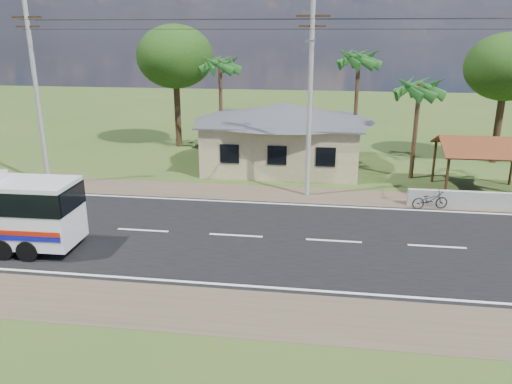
# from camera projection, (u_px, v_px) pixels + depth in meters

# --- Properties ---
(ground) EXTENTS (120.00, 120.00, 0.00)m
(ground) POSITION_uv_depth(u_px,v_px,m) (236.00, 236.00, 23.15)
(ground) COLOR #2F4C1B
(ground) RESTS_ON ground
(road) EXTENTS (120.00, 16.00, 0.03)m
(road) POSITION_uv_depth(u_px,v_px,m) (236.00, 236.00, 23.15)
(road) COLOR black
(road) RESTS_ON ground
(house) EXTENTS (12.40, 10.00, 5.00)m
(house) POSITION_uv_depth(u_px,v_px,m) (283.00, 128.00, 34.45)
(house) COLOR #C7B485
(house) RESTS_ON ground
(waiting_shed) EXTENTS (5.20, 4.48, 3.35)m
(waiting_shed) POSITION_uv_depth(u_px,v_px,m) (485.00, 147.00, 28.59)
(waiting_shed) COLOR #372614
(waiting_shed) RESTS_ON ground
(concrete_barrier) EXTENTS (7.00, 0.30, 0.90)m
(concrete_barrier) POSITION_uv_depth(u_px,v_px,m) (475.00, 200.00, 26.69)
(concrete_barrier) COLOR #9E9E99
(concrete_barrier) RESTS_ON ground
(utility_poles) EXTENTS (32.80, 2.22, 11.00)m
(utility_poles) POSITION_uv_depth(u_px,v_px,m) (304.00, 94.00, 27.13)
(utility_poles) COLOR #9E9E99
(utility_poles) RESTS_ON ground
(palm_near) EXTENTS (2.80, 2.80, 6.70)m
(palm_near) POSITION_uv_depth(u_px,v_px,m) (419.00, 88.00, 30.49)
(palm_near) COLOR #47301E
(palm_near) RESTS_ON ground
(palm_mid) EXTENTS (2.80, 2.80, 8.20)m
(palm_mid) POSITION_uv_depth(u_px,v_px,m) (359.00, 60.00, 34.75)
(palm_mid) COLOR #47301E
(palm_mid) RESTS_ON ground
(palm_far) EXTENTS (2.80, 2.80, 7.70)m
(palm_far) POSITION_uv_depth(u_px,v_px,m) (220.00, 65.00, 36.70)
(palm_far) COLOR #47301E
(palm_far) RESTS_ON ground
(tree_behind_house) EXTENTS (6.00, 6.00, 9.61)m
(tree_behind_house) POSITION_uv_depth(u_px,v_px,m) (175.00, 57.00, 38.98)
(tree_behind_house) COLOR #47301E
(tree_behind_house) RESTS_ON ground
(tree_behind_shed) EXTENTS (5.60, 5.60, 9.02)m
(tree_behind_shed) POSITION_uv_depth(u_px,v_px,m) (507.00, 67.00, 34.04)
(tree_behind_shed) COLOR #47301E
(tree_behind_shed) RESTS_ON ground
(motorcycle) EXTENTS (2.06, 1.13, 1.02)m
(motorcycle) POSITION_uv_depth(u_px,v_px,m) (430.00, 200.00, 26.48)
(motorcycle) COLOR black
(motorcycle) RESTS_ON ground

